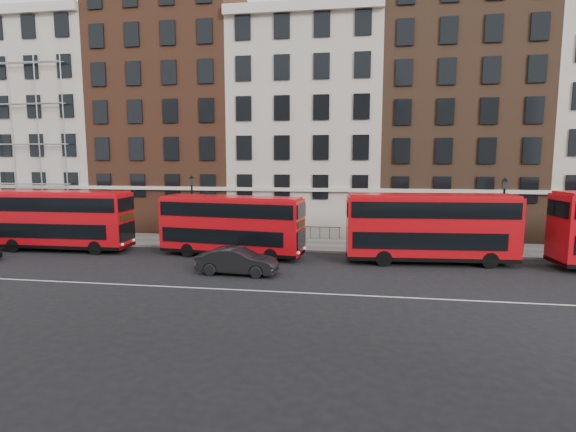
% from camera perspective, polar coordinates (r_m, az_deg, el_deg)
% --- Properties ---
extents(ground, '(120.00, 120.00, 0.00)m').
position_cam_1_polar(ground, '(25.23, -2.10, -8.21)').
color(ground, black).
rests_on(ground, ground).
extents(pavement, '(80.00, 5.00, 0.15)m').
position_cam_1_polar(pavement, '(35.31, 1.16, -3.58)').
color(pavement, slate).
rests_on(pavement, ground).
extents(kerb, '(80.00, 0.30, 0.16)m').
position_cam_1_polar(kerb, '(32.88, 0.57, -4.39)').
color(kerb, gray).
rests_on(kerb, ground).
extents(road_centre_line, '(70.00, 0.12, 0.01)m').
position_cam_1_polar(road_centre_line, '(23.35, -3.05, -9.49)').
color(road_centre_line, white).
rests_on(road_centre_line, ground).
extents(building_terrace, '(64.00, 11.95, 22.00)m').
position_cam_1_polar(building_terrace, '(42.17, 2.17, 12.06)').
color(building_terrace, '#AFA697').
rests_on(building_terrace, ground).
extents(bus_a, '(10.54, 2.80, 4.40)m').
position_cam_1_polar(bus_a, '(36.95, -27.07, -0.31)').
color(bus_a, red).
rests_on(bus_a, ground).
extents(bus_b, '(10.16, 3.62, 4.18)m').
position_cam_1_polar(bus_b, '(31.17, -7.25, -1.06)').
color(bus_b, red).
rests_on(bus_b, ground).
extents(bus_c, '(10.85, 3.33, 4.49)m').
position_cam_1_polar(bus_c, '(30.27, 17.54, -1.27)').
color(bus_c, red).
rests_on(bus_c, ground).
extents(car_front, '(4.81, 1.89, 1.56)m').
position_cam_1_polar(car_front, '(26.61, -6.47, -5.70)').
color(car_front, black).
rests_on(car_front, ground).
extents(lamp_post_left, '(0.44, 0.44, 5.33)m').
position_cam_1_polar(lamp_post_left, '(35.38, -12.05, 1.20)').
color(lamp_post_left, black).
rests_on(lamp_post_left, pavement).
extents(lamp_post_right, '(0.44, 0.44, 5.33)m').
position_cam_1_polar(lamp_post_right, '(33.99, 25.64, 0.39)').
color(lamp_post_right, black).
rests_on(lamp_post_right, pavement).
extents(iron_railings, '(6.60, 0.06, 1.00)m').
position_cam_1_polar(iron_railings, '(37.36, 1.62, -2.08)').
color(iron_railings, black).
rests_on(iron_railings, pavement).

